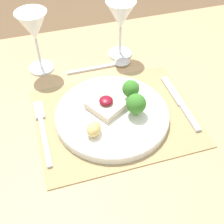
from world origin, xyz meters
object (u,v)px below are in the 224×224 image
object	(u,v)px
knife	(182,106)
wine_glass_far	(34,29)
dinner_plate	(113,113)
fork	(42,127)
wine_glass_near	(121,17)
spoon	(114,64)

from	to	relation	value
knife	wine_glass_far	size ratio (longest dim) A/B	1.16
dinner_plate	knife	size ratio (longest dim) A/B	1.35
knife	fork	bearing A→B (deg)	175.47
dinner_plate	wine_glass_far	size ratio (longest dim) A/B	1.56
wine_glass_near	knife	bearing A→B (deg)	-72.70
knife	spoon	world-z (taller)	spoon
wine_glass_near	spoon	bearing A→B (deg)	-123.91
fork	knife	xyz separation A→B (m)	(0.37, -0.03, 0.00)
dinner_plate	wine_glass_far	world-z (taller)	wine_glass_far
fork	spoon	size ratio (longest dim) A/B	1.09
dinner_plate	spoon	world-z (taller)	dinner_plate
dinner_plate	wine_glass_near	distance (m)	0.30
wine_glass_near	dinner_plate	bearing A→B (deg)	-111.28
dinner_plate	spoon	bearing A→B (deg)	72.19
spoon	knife	bearing A→B (deg)	-59.68
dinner_plate	fork	bearing A→B (deg)	175.15
spoon	wine_glass_far	world-z (taller)	wine_glass_far
fork	knife	world-z (taller)	knife
dinner_plate	wine_glass_far	xyz separation A→B (m)	(-0.15, 0.26, 0.12)
wine_glass_near	wine_glass_far	distance (m)	0.25
fork	wine_glass_far	size ratio (longest dim) A/B	1.16
knife	wine_glass_near	world-z (taller)	wine_glass_near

